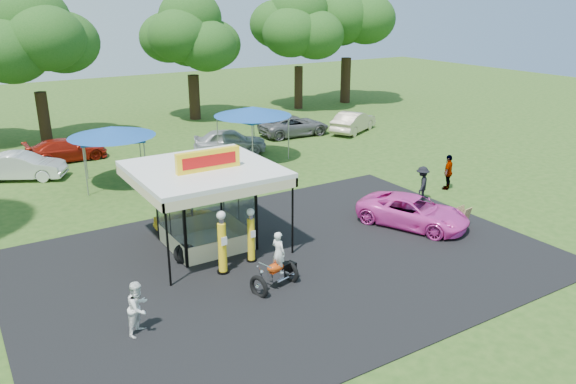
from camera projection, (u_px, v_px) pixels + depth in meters
name	position (u px, v px, depth m)	size (l,w,h in m)	color
ground	(316.00, 282.00, 20.17)	(120.00, 120.00, 0.00)	#284B17
asphalt_apron	(287.00, 261.00, 21.77)	(20.00, 14.00, 0.04)	black
gas_station_kiosk	(205.00, 205.00, 22.59)	(5.40, 5.40, 4.18)	white
gas_pump_left	(222.00, 244.00, 20.44)	(0.46, 0.46, 2.48)	black
gas_pump_right	(251.00, 236.00, 21.42)	(0.41, 0.41, 2.20)	black
motorcycle	(277.00, 265.00, 19.56)	(1.91, 1.25, 2.16)	black
spare_tires	(185.00, 254.00, 21.51)	(0.95, 0.63, 0.79)	black
a_frame_sign	(464.00, 217.00, 24.94)	(0.54, 0.53, 0.91)	#593819
kiosk_car	(186.00, 218.00, 24.79)	(1.13, 2.82, 0.96)	yellow
pink_sedan	(413.00, 212.00, 24.93)	(2.26, 4.90, 1.36)	#F542BC
spectator_west	(138.00, 308.00, 16.84)	(0.84, 0.65, 1.73)	white
spectator_east_a	(422.00, 184.00, 27.96)	(1.16, 0.67, 1.80)	black
spectator_east_b	(448.00, 172.00, 29.70)	(1.11, 0.46, 1.90)	gray
bg_car_a	(22.00, 166.00, 31.39)	(1.61, 4.62, 1.52)	silver
bg_car_b	(67.00, 150.00, 35.01)	(1.97, 4.84, 1.40)	#98180B
bg_car_c	(230.00, 141.00, 36.76)	(1.90, 4.73, 1.61)	#ABACB0
bg_car_d	(294.00, 126.00, 41.51)	(2.45, 5.31, 1.47)	#5E5D5F
bg_car_e	(353.00, 122.00, 42.55)	(1.68, 4.80, 1.58)	beige
tent_west	(112.00, 132.00, 29.91)	(4.60, 4.60, 3.22)	gray
tent_east	(253.00, 112.00, 34.60)	(4.81, 4.81, 3.36)	gray
oak_far_c	(34.00, 48.00, 37.03)	(8.78, 8.78, 10.35)	black
oak_far_d	(191.00, 40.00, 45.33)	(8.57, 8.57, 10.20)	black
oak_far_e	(299.00, 32.00, 49.81)	(8.93, 8.93, 10.63)	black
oak_far_f	(347.00, 23.00, 52.60)	(9.65, 9.65, 11.63)	black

